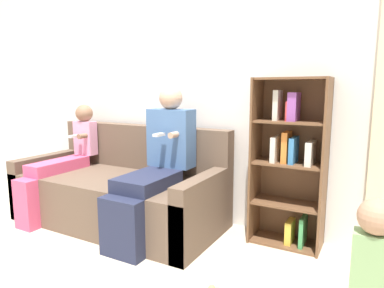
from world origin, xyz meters
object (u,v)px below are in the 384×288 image
at_px(couch, 121,192).
at_px(adult_seated, 156,161).
at_px(child_seated, 61,160).
at_px(toddler_standing, 373,266).
at_px(bookshelf, 290,160).

distance_m(couch, adult_seated, 0.61).
bearing_deg(child_seated, toddler_standing, -10.84).
bearing_deg(bookshelf, adult_seated, -158.38).
distance_m(adult_seated, child_seated, 1.12).
bearing_deg(bookshelf, toddler_standing, -57.51).
bearing_deg(toddler_standing, couch, 162.62).
distance_m(child_seated, toddler_standing, 2.83).
relative_size(toddler_standing, bookshelf, 0.56).
bearing_deg(child_seated, couch, 12.31).
relative_size(adult_seated, bookshelf, 0.95).
distance_m(couch, bookshelf, 1.60).
height_order(couch, adult_seated, adult_seated).
bearing_deg(bookshelf, couch, -167.85).
bearing_deg(couch, toddler_standing, -17.38).
height_order(toddler_standing, bookshelf, bookshelf).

